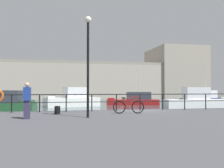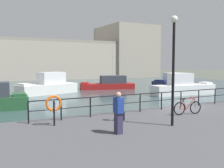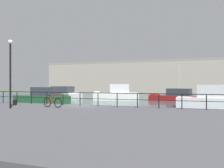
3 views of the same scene
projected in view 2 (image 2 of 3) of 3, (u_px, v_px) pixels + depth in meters
name	position (u px, v px, depth m)	size (l,w,h in m)	color
ground_plane	(174.00, 121.00, 17.33)	(240.00, 240.00, 0.00)	#4C5147
water_basin	(53.00, 86.00, 43.89)	(80.00, 60.00, 0.01)	#33474C
harbor_building	(56.00, 58.00, 68.11)	(71.58, 16.44, 14.85)	#A89E8E
moored_white_yacht	(48.00, 86.00, 33.06)	(8.16, 4.93, 2.77)	white
moored_red_daysailer	(109.00, 84.00, 39.24)	(8.49, 4.45, 6.13)	maroon
moored_small_launch	(183.00, 87.00, 32.06)	(8.65, 2.76, 2.70)	white
moored_harbor_tender	(173.00, 81.00, 44.08)	(9.57, 5.40, 6.92)	navy
quay_railing	(190.00, 95.00, 16.85)	(20.63, 0.07, 1.08)	black
parked_bicycle	(188.00, 108.00, 14.20)	(1.76, 0.32, 0.98)	black
mooring_bollard	(122.00, 116.00, 12.79)	(0.32, 0.32, 0.44)	black
life_ring_stand	(54.00, 104.00, 11.66)	(0.75, 0.16, 1.40)	black
quay_lamp_post	(173.00, 57.00, 11.44)	(0.32, 0.32, 4.94)	black
standing_person	(118.00, 112.00, 10.31)	(0.31, 0.46, 1.69)	#332D4C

